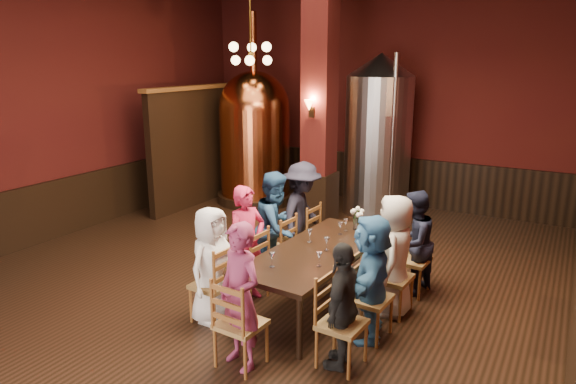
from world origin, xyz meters
The scene contains 35 objects.
room centered at (0.00, 0.00, 2.25)m, with size 10.00×10.02×4.50m.
wainscot_back centered at (0.00, 4.96, 0.50)m, with size 7.90×0.08×1.00m, color black.
wainscot_left centered at (-3.96, 0.00, 0.50)m, with size 0.08×9.90×1.00m, color black.
column centered at (-0.30, 2.80, 2.25)m, with size 0.58×0.58×4.50m, color #42120E.
partition centered at (-3.20, 3.20, 1.20)m, with size 0.22×3.50×2.40m, color black.
pendant_cluster centered at (-1.80, 2.90, 3.10)m, with size 0.90×0.90×1.70m, color #A57226, non-canonical shape.
sconce_column centered at (-0.30, 2.50, 2.20)m, with size 0.20×0.20×0.36m, color black, non-canonical shape.
dining_table centered at (1.13, -0.09, 0.69)m, with size 1.14×2.46×0.75m.
chair_0 centered at (0.22, -1.04, 0.46)m, with size 0.46×0.46×0.92m, color brown, non-canonical shape.
person_0 centered at (0.22, -1.04, 0.70)m, with size 0.68×0.44×1.40m, color white.
chair_1 centered at (0.26, -0.37, 0.46)m, with size 0.46×0.46×0.92m, color brown, non-canonical shape.
person_1 centered at (0.26, -0.37, 0.75)m, with size 0.55×0.36×1.50m, color #BE2048.
chair_2 centered at (0.30, 0.29, 0.46)m, with size 0.46×0.46×0.92m, color brown, non-canonical shape.
person_2 centered at (0.30, 0.29, 0.78)m, with size 0.76×0.37×1.56m, color navy.
chair_3 centered at (0.34, 0.96, 0.46)m, with size 0.46×0.46×0.92m, color brown, non-canonical shape.
person_3 centered at (0.34, 0.96, 0.79)m, with size 1.02×0.59×1.58m, color black.
chair_4 centered at (1.92, -1.14, 0.46)m, with size 0.46×0.46×0.92m, color brown, non-canonical shape.
person_4 centered at (1.92, -1.14, 0.66)m, with size 0.77×0.32×1.32m, color black.
chair_5 centered at (1.96, -0.47, 0.46)m, with size 0.46×0.46×0.92m, color brown, non-canonical shape.
person_5 centered at (1.96, -0.47, 0.71)m, with size 1.32×0.42×1.43m, color teal.
chair_6 centered at (2.00, 0.19, 0.46)m, with size 0.46×0.46×0.92m, color brown, non-canonical shape.
person_6 centered at (2.00, 0.19, 0.74)m, with size 0.73×0.47×1.49m, color beige.
chair_7 centered at (2.04, 0.86, 0.46)m, with size 0.46×0.46×0.92m, color brown, non-canonical shape.
person_7 centered at (2.04, 0.86, 0.70)m, with size 0.68×0.33×1.39m, color black.
chair_8 centered at (1.04, -1.64, 0.46)m, with size 0.46×0.46×0.92m, color brown, non-canonical shape.
person_8 centered at (1.04, -1.64, 0.75)m, with size 0.55×0.36×1.51m, color #8A2E54.
copper_kettle centered at (-2.22, 3.62, 1.43)m, with size 1.91×1.91×3.92m.
steel_vessel centered at (0.34, 4.12, 1.56)m, with size 1.52×1.52×3.12m.
rose_vase centered at (1.26, 0.83, 0.96)m, with size 0.19×0.19×0.32m.
wine_glass_0 centered at (1.24, -0.08, 0.83)m, with size 0.07×0.07×0.17m, color white, non-canonical shape.
wine_glass_1 centered at (1.15, 0.54, 0.83)m, with size 0.07×0.07×0.17m, color white, non-canonical shape.
wine_glass_2 centered at (0.93, -0.85, 0.83)m, with size 0.07×0.07×0.17m, color white, non-canonical shape.
wine_glass_3 centered at (0.92, 0.08, 0.83)m, with size 0.07×0.07×0.17m, color white, non-canonical shape.
wine_glass_4 centered at (1.15, 0.70, 0.83)m, with size 0.07×0.07×0.17m, color white, non-canonical shape.
wine_glass_5 centered at (1.38, -0.57, 0.83)m, with size 0.07×0.07×0.17m, color white, non-canonical shape.
Camera 1 is at (3.73, -5.42, 3.03)m, focal length 32.00 mm.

